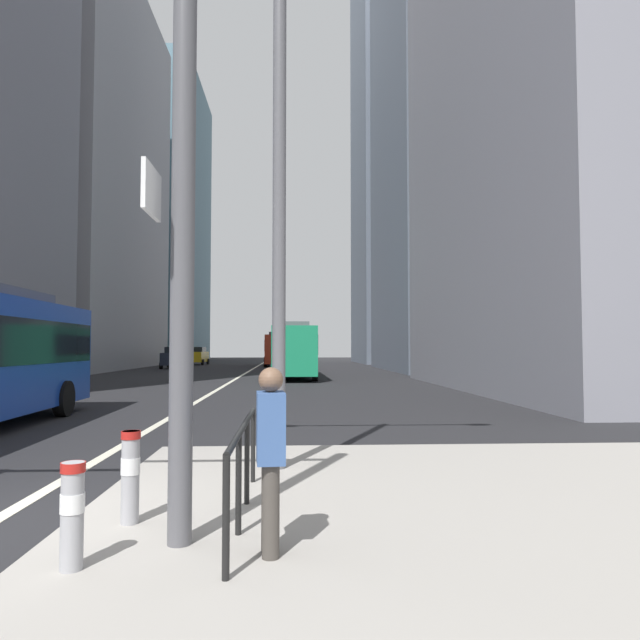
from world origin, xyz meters
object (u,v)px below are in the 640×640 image
(car_receding_far, at_px, (289,358))
(bollard_right, at_px, (72,510))
(city_bus_red_distant, at_px, (278,348))
(street_lamp_post, at_px, (280,127))
(car_oncoming_mid, at_px, (175,357))
(city_bus_red_receding, at_px, (293,349))
(bollard_back, at_px, (130,472))
(pedestrian_waiting, at_px, (271,451))
(car_oncoming_far, at_px, (197,356))
(car_receding_near, at_px, (292,359))

(car_receding_far, height_order, bollard_right, car_receding_far)
(city_bus_red_distant, distance_m, bollard_right, 54.52)
(car_receding_far, xyz_separation_m, street_lamp_post, (-0.04, -40.09, 4.29))
(car_oncoming_mid, xyz_separation_m, bollard_right, (8.69, -48.16, -0.36))
(city_bus_red_receding, relative_size, city_bus_red_distant, 0.96)
(bollard_back, distance_m, pedestrian_waiting, 1.79)
(car_oncoming_mid, xyz_separation_m, car_oncoming_far, (0.29, 10.51, 0.00))
(car_oncoming_far, distance_m, bollard_right, 59.28)
(bollard_back, relative_size, pedestrian_waiting, 0.58)
(car_oncoming_mid, bearing_deg, car_receding_far, -22.48)
(street_lamp_post, bearing_deg, car_oncoming_far, 100.31)
(car_oncoming_mid, height_order, car_receding_far, same)
(city_bus_red_distant, bearing_deg, bollard_back, -90.39)
(car_receding_near, distance_m, bollard_back, 40.72)
(car_receding_near, distance_m, bollard_right, 41.94)
(city_bus_red_receding, relative_size, car_oncoming_mid, 2.59)
(bollard_right, bearing_deg, pedestrian_waiting, 9.10)
(bollard_right, relative_size, bollard_back, 0.92)
(bollard_right, xyz_separation_m, bollard_back, (0.13, 1.21, 0.04))
(city_bus_red_receding, distance_m, pedestrian_waiting, 31.35)
(bollard_back, bearing_deg, pedestrian_waiting, -33.34)
(car_receding_near, xyz_separation_m, pedestrian_waiting, (-0.27, -41.64, 0.05))
(car_oncoming_far, bearing_deg, pedestrian_waiting, -80.30)
(city_bus_red_distant, xyz_separation_m, bollard_right, (-0.49, -54.51, -1.21))
(bollard_right, bearing_deg, car_oncoming_far, 98.14)
(bollard_back, bearing_deg, bollard_right, -96.14)
(car_oncoming_mid, bearing_deg, bollard_back, -79.36)
(city_bus_red_distant, bearing_deg, pedestrian_waiting, -88.84)
(bollard_back, xyz_separation_m, pedestrian_waiting, (1.46, -0.96, 0.37))
(city_bus_red_distant, relative_size, car_oncoming_far, 2.57)
(bollard_right, bearing_deg, city_bus_red_receding, 86.51)
(car_oncoming_far, relative_size, bollard_back, 4.89)
(car_oncoming_far, bearing_deg, bollard_back, -81.56)
(car_receding_near, xyz_separation_m, bollard_right, (-1.86, -41.90, -0.36))
(city_bus_red_receding, relative_size, bollard_right, 13.17)
(street_lamp_post, distance_m, pedestrian_waiting, 5.53)
(city_bus_red_receding, distance_m, car_oncoming_mid, 19.70)
(car_receding_near, relative_size, car_receding_far, 0.92)
(car_receding_far, bearing_deg, car_oncoming_far, 124.14)
(car_receding_far, bearing_deg, street_lamp_post, -90.05)
(car_oncoming_mid, height_order, pedestrian_waiting, car_oncoming_mid)
(bollard_right, xyz_separation_m, pedestrian_waiting, (1.59, 0.25, 0.41))
(city_bus_red_distant, relative_size, car_oncoming_mid, 2.70)
(car_oncoming_far, bearing_deg, city_bus_red_distant, -25.12)
(street_lamp_post, relative_size, bollard_back, 8.57)
(car_receding_near, relative_size, street_lamp_post, 0.52)
(car_oncoming_far, relative_size, street_lamp_post, 0.57)
(bollard_back, bearing_deg, car_oncoming_far, 98.44)
(city_bus_red_receding, bearing_deg, bollard_back, -93.38)
(city_bus_red_receding, relative_size, car_receding_far, 2.48)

